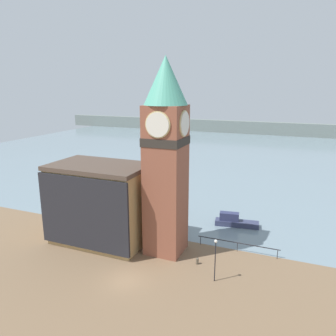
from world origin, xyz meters
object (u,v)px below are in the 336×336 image
clock_tower (166,154)px  boat_near (234,221)px  pier_building (100,203)px  lamp_post (215,253)px  mooring_bollard_near (197,261)px

clock_tower → boat_near: 15.94m
pier_building → lamp_post: size_ratio=2.64×
boat_near → mooring_bollard_near: boat_near is taller
clock_tower → pier_building: (-8.39, -0.62, -6.65)m
pier_building → boat_near: bearing=36.4°
mooring_bollard_near → lamp_post: bearing=-43.5°
clock_tower → mooring_bollard_near: size_ratio=29.36×
lamp_post → pier_building: bearing=167.7°
clock_tower → boat_near: bearing=59.0°
clock_tower → mooring_bollard_near: clock_tower is taller
clock_tower → lamp_post: clock_tower is taller
pier_building → boat_near: 18.39m
clock_tower → mooring_bollard_near: 12.02m
pier_building → lamp_post: bearing=-12.3°
clock_tower → pier_building: 10.73m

